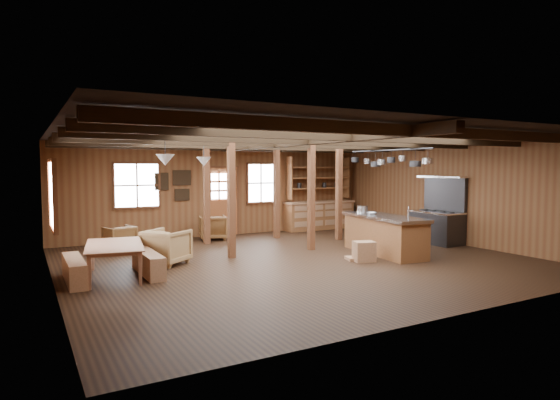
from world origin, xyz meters
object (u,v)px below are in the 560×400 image
dining_table (117,261)px  armchair_a (120,238)px  commercial_range (438,221)px  armchair_c (166,247)px  kitchen_island (384,234)px  armchair_b (213,228)px

dining_table → armchair_a: (0.59, 3.02, -0.01)m
commercial_range → armchair_c: commercial_range is taller
armchair_a → armchair_c: (0.57, -2.28, 0.07)m
kitchen_island → armchair_a: (-5.56, 3.62, -0.17)m
armchair_a → dining_table: bearing=63.9°
kitchen_island → armchair_b: bearing=131.1°
kitchen_island → armchair_c: 5.16m
kitchen_island → armchair_c: size_ratio=3.06×
dining_table → armchair_b: (3.30, 3.54, 0.03)m
armchair_a → armchair_b: armchair_b is taller
armchair_c → dining_table: bearing=85.7°
commercial_range → dining_table: 8.56m
armchair_c → armchair_b: bearing=-74.2°
kitchen_island → armchair_a: bearing=153.5°
dining_table → armchair_c: bearing=-48.4°
armchair_b → armchair_a: bearing=24.5°
dining_table → armchair_b: armchair_b is taller
commercial_range → armchair_c: size_ratio=2.21×
armchair_b → kitchen_island: bearing=138.1°
commercial_range → armchair_c: bearing=173.7°
commercial_range → armchair_b: bearing=145.4°
commercial_range → dining_table: size_ratio=1.02×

